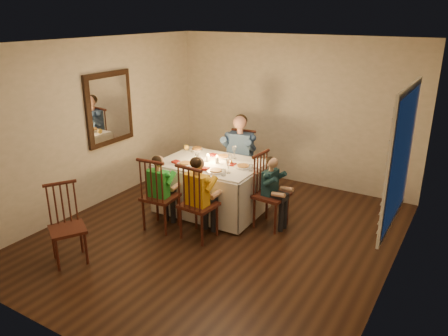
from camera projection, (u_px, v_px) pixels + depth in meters
The scene contains 26 objects.
ground at pixel (218, 235), 6.12m from camera, with size 5.00×5.00×0.00m, color black.
wall_left at pixel (95, 124), 6.77m from camera, with size 0.02×5.00×2.60m, color beige.
wall_right at pixel (399, 179), 4.58m from camera, with size 0.02×5.00×2.60m, color beige.
wall_back at pixel (293, 111), 7.69m from camera, with size 4.50×0.02×2.60m, color beige.
ceiling at pixel (217, 43), 5.24m from camera, with size 5.00×5.00×0.00m, color white.
dining_table at pixel (212, 176), 6.68m from camera, with size 1.56×1.14×0.77m.
chair_adult at pixel (239, 194), 7.50m from camera, with size 0.45×0.43×1.09m, color #3C1710, non-canonical shape.
chair_near_left at pixel (162, 227), 6.33m from camera, with size 0.45×0.43×1.09m, color #3C1710, non-canonical shape.
chair_near_right at pixel (199, 237), 6.07m from camera, with size 0.45×0.43×1.09m, color #3C1710, non-canonical shape.
chair_end at pixel (270, 226), 6.38m from camera, with size 0.45×0.43×1.09m, color #3C1710, non-canonical shape.
chair_extra at pixel (72, 261), 5.48m from camera, with size 0.41×0.40×1.01m, color #3C1710, non-canonical shape.
adult at pixel (239, 194), 7.50m from camera, with size 0.53×0.49×1.38m, color navy, non-canonical shape.
child_green at pixel (162, 227), 6.33m from camera, with size 0.37×0.34×1.10m, color green, non-canonical shape.
child_yellow at pixel (199, 237), 6.07m from camera, with size 0.41×0.38×1.17m, color yellow, non-canonical shape.
child_teal at pixel (270, 226), 6.38m from camera, with size 0.35×0.32×1.06m, color #17343B, non-canonical shape.
setting_adult at pixel (223, 157), 6.81m from camera, with size 0.26×0.26×0.02m, color silver.
setting_green at pixel (186, 164), 6.49m from camera, with size 0.26×0.26×0.02m, color silver.
setting_yellow at pixel (216, 171), 6.20m from camera, with size 0.26×0.26×0.02m, color silver.
setting_teal at pixel (243, 167), 6.38m from camera, with size 0.26×0.26×0.02m, color silver.
candle_left at pixel (208, 158), 6.62m from camera, with size 0.06×0.06×0.10m, color white.
candle_right at pixel (217, 160), 6.54m from camera, with size 0.06×0.06×0.10m, color white.
squash at pixel (186, 147), 7.17m from camera, with size 0.09×0.09×0.09m, color gold.
orange_fruit at pixel (230, 162), 6.50m from camera, with size 0.08×0.08×0.08m, color orange.
serving_bowl at pixel (197, 150), 7.09m from camera, with size 0.20×0.20×0.05m, color silver.
wall_mirror at pixel (109, 108), 6.93m from camera, with size 0.06×0.95×1.15m.
window_blinds at pixel (399, 157), 4.62m from camera, with size 0.07×1.34×1.54m.
Camera 1 is at (2.88, -4.61, 2.96)m, focal length 35.00 mm.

